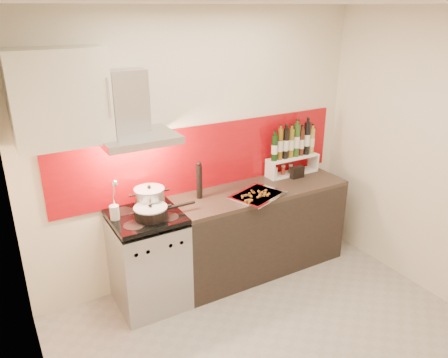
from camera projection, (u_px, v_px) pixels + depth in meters
floor at (282, 348)px, 3.54m from camera, size 3.40×3.40×0.00m
ceiling at (304, 3)px, 2.58m from camera, size 3.40×2.80×0.02m
back_wall at (201, 150)px, 4.19m from camera, size 3.40×0.02×2.60m
left_wall at (32, 270)px, 2.27m from camera, size 0.02×2.80×2.60m
right_wall at (444, 162)px, 3.85m from camera, size 0.02×2.80×2.60m
backsplash at (206, 157)px, 4.23m from camera, size 3.00×0.02×0.64m
range_stove at (149, 261)px, 3.94m from camera, size 0.60×0.60×0.91m
counter at (259, 228)px, 4.49m from camera, size 1.80×0.60×0.90m
range_hood at (132, 116)px, 3.57m from camera, size 0.62×0.50×0.61m
upper_cabinet at (59, 98)px, 3.23m from camera, size 0.70×0.35×0.72m
stock_pot at (150, 199)px, 3.83m from camera, size 0.27×0.27×0.23m
saute_pan at (152, 212)px, 3.69m from camera, size 0.55×0.29×0.13m
utensil_jar at (115, 208)px, 3.64m from camera, size 0.08×0.12×0.38m
pepper_mill at (199, 181)px, 4.05m from camera, size 0.06×0.06×0.36m
step_shelf at (293, 150)px, 4.60m from camera, size 0.60×0.16×0.55m
caddy_box at (297, 172)px, 4.57m from camera, size 0.15×0.06×0.13m
baking_tray at (257, 195)px, 4.13m from camera, size 0.58×0.52×0.03m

